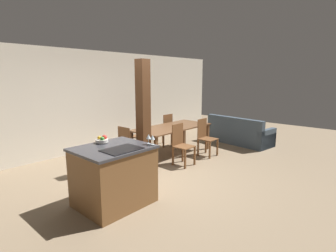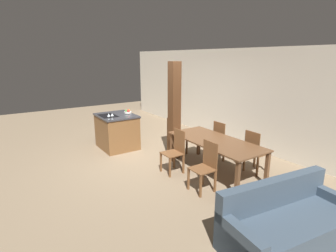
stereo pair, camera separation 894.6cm
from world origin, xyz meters
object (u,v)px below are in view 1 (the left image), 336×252
dining_table (172,130)px  dining_chair_head_end (128,147)px  dining_chair_far_right (165,129)px  couch (239,134)px  kitchen_island (114,176)px  dining_chair_near_left (181,144)px  wine_glass_middle (148,137)px  timber_post (143,115)px  dining_chair_near_right (205,137)px  fruit_bowl (102,140)px  dining_chair_far_left (140,135)px  wine_glass_near (153,138)px

dining_table → dining_chair_head_end: 1.48m
dining_chair_far_right → couch: (1.74, -1.47, -0.21)m
kitchen_island → couch: kitchen_island is taller
dining_chair_near_left → dining_chair_head_end: (-0.98, 0.71, 0.00)m
dining_chair_head_end → couch: dining_chair_head_end is taller
wine_glass_middle → dining_chair_far_right: (2.71, 2.13, -0.57)m
dining_chair_head_end → timber_post: bearing=-131.4°
dining_table → dining_chair_near_right: 0.88m
fruit_bowl → dining_chair_far_left: fruit_bowl is taller
dining_chair_head_end → couch: (3.70, -0.76, -0.21)m
dining_chair_far_left → dining_table: bearing=124.9°
wine_glass_middle → dining_chair_far_left: size_ratio=0.16×
dining_chair_far_left → dining_chair_far_right: bearing=-180.0°
kitchen_island → fruit_bowl: bearing=83.1°
fruit_bowl → couch: fruit_bowl is taller
couch → dining_table: bearing=78.9°
wine_glass_near → dining_chair_near_left: wine_glass_near is taller
dining_chair_far_right → timber_post: timber_post is taller
wine_glass_near → dining_chair_far_right: wine_glass_near is taller
dining_chair_near_left → wine_glass_middle: bearing=-157.3°
couch → dining_chair_near_right: bearing=95.9°
dining_table → dining_chair_near_left: (-0.49, -0.71, -0.16)m
fruit_bowl → wine_glass_near: (0.44, -0.73, 0.07)m
dining_chair_far_right → timber_post: bearing=28.6°
fruit_bowl → dining_chair_head_end: 1.51m
wine_glass_near → couch: bearing=9.6°
dining_table → dining_chair_far_left: 0.88m
dining_chair_near_right → kitchen_island: bearing=-172.5°
kitchen_island → dining_chair_far_right: kitchen_island is taller
dining_chair_far_right → timber_post: (-1.71, -0.93, 0.69)m
kitchen_island → wine_glass_near: 0.86m
dining_table → dining_chair_head_end: size_ratio=2.32×
kitchen_island → dining_table: (2.69, 1.13, 0.18)m
wine_glass_middle → timber_post: size_ratio=0.07×
kitchen_island → dining_chair_far_right: 3.68m
dining_chair_near_left → dining_chair_far_left: 1.41m
fruit_bowl → dining_chair_head_end: bearing=33.7°
couch → timber_post: bearing=88.9°
wine_glass_middle → timber_post: bearing=50.2°
wine_glass_near → dining_chair_far_left: (1.72, 2.22, -0.57)m
fruit_bowl → dining_chair_head_end: size_ratio=0.22×
dining_table → dining_chair_far_left: dining_chair_far_left is taller
wine_glass_middle → wine_glass_near: bearing=-90.0°
wine_glass_middle → fruit_bowl: bearing=124.7°
kitchen_island → couch: bearing=4.2°
dining_chair_far_right → couch: 2.29m
dining_chair_near_left → couch: (2.72, -0.06, -0.21)m
wine_glass_near → wine_glass_middle: (0.00, 0.09, 0.00)m
wine_glass_near → timber_post: timber_post is taller
wine_glass_near → dining_chair_near_right: bearing=16.7°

